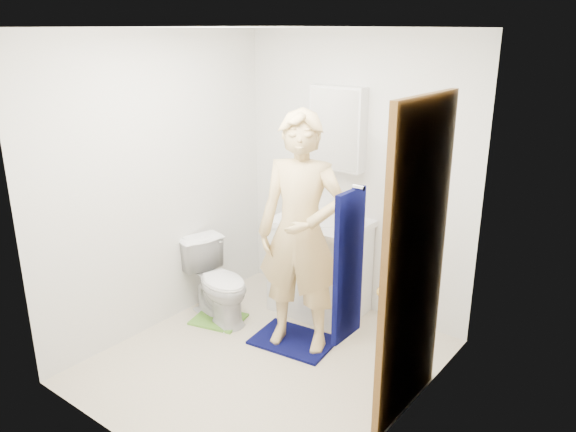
% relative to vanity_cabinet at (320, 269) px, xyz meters
% --- Properties ---
extents(floor, '(2.20, 2.40, 0.02)m').
position_rel_vanity_cabinet_xyz_m(floor, '(0.15, -0.91, -0.41)').
color(floor, beige).
rests_on(floor, ground).
extents(ceiling, '(2.20, 2.40, 0.02)m').
position_rel_vanity_cabinet_xyz_m(ceiling, '(0.15, -0.91, 2.01)').
color(ceiling, white).
rests_on(ceiling, ground).
extents(wall_back, '(2.20, 0.02, 2.40)m').
position_rel_vanity_cabinet_xyz_m(wall_back, '(0.15, 0.30, 0.80)').
color(wall_back, silver).
rests_on(wall_back, ground).
extents(wall_front, '(2.20, 0.02, 2.40)m').
position_rel_vanity_cabinet_xyz_m(wall_front, '(0.15, -2.12, 0.80)').
color(wall_front, silver).
rests_on(wall_front, ground).
extents(wall_left, '(0.02, 2.40, 2.40)m').
position_rel_vanity_cabinet_xyz_m(wall_left, '(-0.96, -0.91, 0.80)').
color(wall_left, silver).
rests_on(wall_left, ground).
extents(wall_right, '(0.02, 2.40, 2.40)m').
position_rel_vanity_cabinet_xyz_m(wall_right, '(1.26, -0.91, 0.80)').
color(wall_right, silver).
rests_on(wall_right, ground).
extents(vanity_cabinet, '(0.75, 0.55, 0.80)m').
position_rel_vanity_cabinet_xyz_m(vanity_cabinet, '(0.00, 0.00, 0.00)').
color(vanity_cabinet, white).
rests_on(vanity_cabinet, floor).
extents(countertop, '(0.79, 0.59, 0.05)m').
position_rel_vanity_cabinet_xyz_m(countertop, '(0.00, 0.00, 0.43)').
color(countertop, white).
rests_on(countertop, vanity_cabinet).
extents(sink_basin, '(0.40, 0.40, 0.03)m').
position_rel_vanity_cabinet_xyz_m(sink_basin, '(0.00, 0.00, 0.44)').
color(sink_basin, white).
rests_on(sink_basin, countertop).
extents(faucet, '(0.03, 0.03, 0.12)m').
position_rel_vanity_cabinet_xyz_m(faucet, '(0.00, 0.18, 0.51)').
color(faucet, silver).
rests_on(faucet, countertop).
extents(medicine_cabinet, '(0.50, 0.12, 0.70)m').
position_rel_vanity_cabinet_xyz_m(medicine_cabinet, '(0.00, 0.22, 1.20)').
color(medicine_cabinet, white).
rests_on(medicine_cabinet, wall_back).
extents(mirror_panel, '(0.46, 0.01, 0.66)m').
position_rel_vanity_cabinet_xyz_m(mirror_panel, '(0.00, 0.16, 1.20)').
color(mirror_panel, white).
rests_on(mirror_panel, wall_back).
extents(door, '(0.05, 0.80, 2.05)m').
position_rel_vanity_cabinet_xyz_m(door, '(1.22, -0.76, 0.62)').
color(door, brown).
rests_on(door, ground).
extents(door_knob, '(0.07, 0.07, 0.07)m').
position_rel_vanity_cabinet_xyz_m(door_knob, '(1.18, -1.08, 0.55)').
color(door_knob, gold).
rests_on(door_knob, door).
extents(towel, '(0.03, 0.24, 0.80)m').
position_rel_vanity_cabinet_xyz_m(towel, '(1.18, -1.48, 0.85)').
color(towel, '#06083D').
rests_on(towel, wall_right).
extents(towel_hook, '(0.06, 0.02, 0.02)m').
position_rel_vanity_cabinet_xyz_m(towel_hook, '(1.22, -1.48, 1.27)').
color(towel_hook, silver).
rests_on(towel_hook, wall_right).
extents(toilet, '(0.75, 0.54, 0.69)m').
position_rel_vanity_cabinet_xyz_m(toilet, '(-0.60, -0.65, -0.06)').
color(toilet, white).
rests_on(toilet, floor).
extents(bath_mat, '(0.68, 0.52, 0.02)m').
position_rel_vanity_cabinet_xyz_m(bath_mat, '(0.15, -0.57, -0.39)').
color(bath_mat, '#06083D').
rests_on(bath_mat, floor).
extents(green_rug, '(0.49, 0.45, 0.02)m').
position_rel_vanity_cabinet_xyz_m(green_rug, '(-0.58, -0.69, -0.39)').
color(green_rug, '#67AD39').
rests_on(green_rug, floor).
extents(soap_dispenser, '(0.10, 0.10, 0.17)m').
position_rel_vanity_cabinet_xyz_m(soap_dispenser, '(-0.14, -0.09, 0.54)').
color(soap_dispenser, '#B75568').
rests_on(soap_dispenser, countertop).
extents(toothbrush_cup, '(0.13, 0.13, 0.10)m').
position_rel_vanity_cabinet_xyz_m(toothbrush_cup, '(0.30, 0.10, 0.50)').
color(toothbrush_cup, '#7D3B82').
rests_on(toothbrush_cup, countertop).
extents(man, '(0.77, 0.62, 1.84)m').
position_rel_vanity_cabinet_xyz_m(man, '(0.22, -0.58, 0.54)').
color(man, '#D7B779').
rests_on(man, bath_mat).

